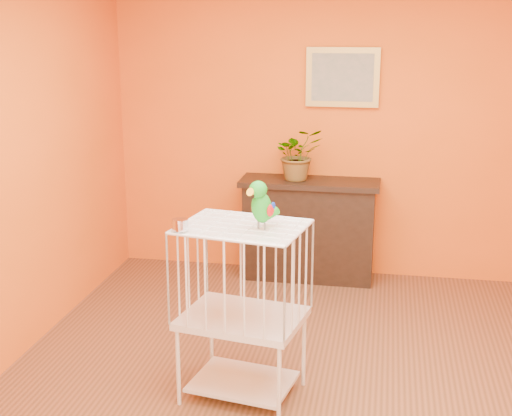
# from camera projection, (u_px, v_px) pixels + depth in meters

# --- Properties ---
(ground) EXTENTS (4.50, 4.50, 0.00)m
(ground) POSITION_uv_depth(u_px,v_px,m) (309.00, 395.00, 4.37)
(ground) COLOR brown
(ground) RESTS_ON ground
(room_shell) EXTENTS (4.50, 4.50, 4.50)m
(room_shell) POSITION_uv_depth(u_px,v_px,m) (315.00, 140.00, 3.96)
(room_shell) COLOR orange
(room_shell) RESTS_ON ground
(console_cabinet) EXTENTS (1.20, 0.43, 0.89)m
(console_cabinet) POSITION_uv_depth(u_px,v_px,m) (309.00, 229.00, 6.24)
(console_cabinet) COLOR black
(console_cabinet) RESTS_ON ground
(potted_plant) EXTENTS (0.55, 0.57, 0.35)m
(potted_plant) POSITION_uv_depth(u_px,v_px,m) (298.00, 159.00, 6.12)
(potted_plant) COLOR #26722D
(potted_plant) RESTS_ON console_cabinet
(framed_picture) EXTENTS (0.62, 0.04, 0.50)m
(framed_picture) POSITION_uv_depth(u_px,v_px,m) (343.00, 77.00, 6.02)
(framed_picture) COLOR #AD8B3D
(framed_picture) RESTS_ON room_shell
(birdcage) EXTENTS (0.78, 0.65, 1.08)m
(birdcage) POSITION_uv_depth(u_px,v_px,m) (242.00, 310.00, 4.24)
(birdcage) COLOR silver
(birdcage) RESTS_ON ground
(feed_cup) EXTENTS (0.09, 0.09, 0.06)m
(feed_cup) POSITION_uv_depth(u_px,v_px,m) (180.00, 225.00, 4.00)
(feed_cup) COLOR silver
(feed_cup) RESTS_ON birdcage
(parrot) EXTENTS (0.18, 0.25, 0.29)m
(parrot) POSITION_uv_depth(u_px,v_px,m) (261.00, 204.00, 4.01)
(parrot) COLOR #59544C
(parrot) RESTS_ON birdcage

